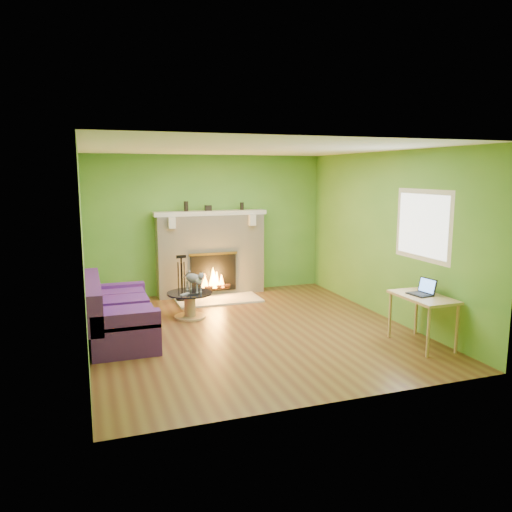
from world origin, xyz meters
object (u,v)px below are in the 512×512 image
Objects in this scene: coffee_table at (190,303)px; cat at (194,281)px; sofa at (117,315)px; desk at (423,302)px.

cat reaches higher than coffee_table.
cat is at bearing 32.01° from coffee_table.
sofa is 1.44m from cat.
cat is (1.24, 0.68, 0.25)m from sofa.
sofa reaches higher than coffee_table.
desk is at bearing -64.71° from cat.
coffee_table is 1.32× the size of cat.
desk is at bearing -40.77° from coffee_table.
cat is at bearing 28.85° from sofa.
coffee_table is at bearing 139.23° from desk.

